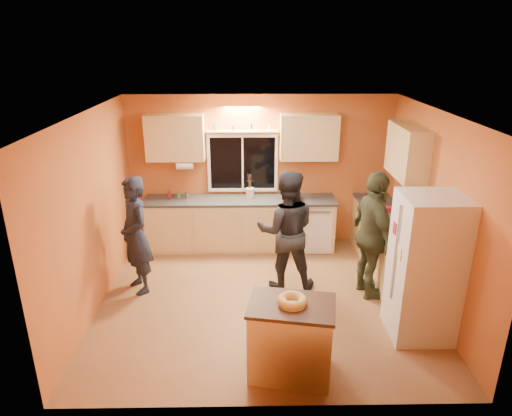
{
  "coord_description": "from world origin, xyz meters",
  "views": [
    {
      "loc": [
        -0.2,
        -5.58,
        3.46
      ],
      "look_at": [
        -0.1,
        0.4,
        1.22
      ],
      "focal_mm": 32.0,
      "sensor_mm": 36.0,
      "label": 1
    }
  ],
  "objects_px": {
    "person_center": "(286,231)",
    "island": "(291,339)",
    "refrigerator": "(425,268)",
    "person_right": "(373,236)",
    "person_left": "(136,236)"
  },
  "relations": [
    {
      "from": "refrigerator",
      "to": "person_right",
      "type": "height_order",
      "value": "person_right"
    },
    {
      "from": "person_left",
      "to": "refrigerator",
      "type": "bearing_deg",
      "value": 39.38
    },
    {
      "from": "person_left",
      "to": "person_right",
      "type": "relative_size",
      "value": 0.94
    },
    {
      "from": "person_center",
      "to": "island",
      "type": "bearing_deg",
      "value": 88.55
    },
    {
      "from": "refrigerator",
      "to": "person_left",
      "type": "bearing_deg",
      "value": 163.3
    },
    {
      "from": "person_left",
      "to": "person_right",
      "type": "height_order",
      "value": "person_right"
    },
    {
      "from": "person_left",
      "to": "person_center",
      "type": "distance_m",
      "value": 2.13
    },
    {
      "from": "person_left",
      "to": "island",
      "type": "bearing_deg",
      "value": 14.41
    },
    {
      "from": "island",
      "to": "person_right",
      "type": "xyz_separation_m",
      "value": [
        1.26,
        1.62,
        0.47
      ]
    },
    {
      "from": "island",
      "to": "person_center",
      "type": "relative_size",
      "value": 0.56
    },
    {
      "from": "refrigerator",
      "to": "person_right",
      "type": "bearing_deg",
      "value": 113.17
    },
    {
      "from": "person_center",
      "to": "person_right",
      "type": "xyz_separation_m",
      "value": [
        1.17,
        -0.25,
        0.02
      ]
    },
    {
      "from": "refrigerator",
      "to": "person_center",
      "type": "bearing_deg",
      "value": 143.31
    },
    {
      "from": "island",
      "to": "person_center",
      "type": "height_order",
      "value": "person_center"
    },
    {
      "from": "island",
      "to": "person_left",
      "type": "relative_size",
      "value": 0.58
    }
  ]
}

